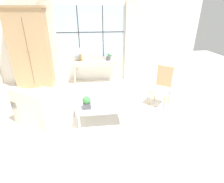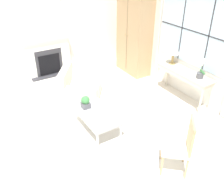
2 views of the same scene
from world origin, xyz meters
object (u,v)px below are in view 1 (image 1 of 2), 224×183
(console_table, at_px, (96,63))
(side_chair_wooden, at_px, (162,84))
(armoire, at_px, (31,49))
(potted_orchid, at_px, (108,55))
(table_lamp, at_px, (80,51))
(potted_plant_small, at_px, (87,102))
(coffee_table, at_px, (101,107))
(pillar_candle, at_px, (107,100))
(armchair_upholstered, at_px, (43,109))

(console_table, bearing_deg, side_chair_wooden, -45.88)
(armoire, xyz_separation_m, side_chair_wooden, (3.56, -1.63, -0.64))
(console_table, xyz_separation_m, potted_orchid, (0.42, 0.02, 0.26))
(table_lamp, xyz_separation_m, potted_orchid, (0.90, -0.04, -0.15))
(potted_plant_small, bearing_deg, table_lamp, 94.56)
(table_lamp, distance_m, coffee_table, 2.55)
(console_table, height_order, pillar_candle, console_table)
(armchair_upholstered, xyz_separation_m, pillar_candle, (1.39, -0.14, 0.20))
(console_table, bearing_deg, potted_orchid, 3.25)
(table_lamp, height_order, potted_plant_small, table_lamp)
(armoire, xyz_separation_m, pillar_candle, (2.08, -2.22, -0.72))
(armoire, bearing_deg, console_table, 1.46)
(side_chair_wooden, bearing_deg, table_lamp, 140.52)
(armoire, distance_m, console_table, 2.01)
(armoire, height_order, console_table, armoire)
(armchair_upholstered, height_order, potted_plant_small, armchair_upholstered)
(armchair_upholstered, relative_size, coffee_table, 1.23)
(console_table, relative_size, table_lamp, 3.48)
(table_lamp, distance_m, pillar_candle, 2.48)
(armoire, bearing_deg, coffee_table, -49.58)
(side_chair_wooden, height_order, coffee_table, side_chair_wooden)
(pillar_candle, bearing_deg, armchair_upholstered, 174.40)
(potted_plant_small, bearing_deg, potted_orchid, 73.96)
(table_lamp, height_order, pillar_candle, table_lamp)
(coffee_table, bearing_deg, console_table, 90.41)
(armchair_upholstered, xyz_separation_m, side_chair_wooden, (2.88, 0.45, 0.28))
(pillar_candle, bearing_deg, console_table, 93.63)
(potted_plant_small, bearing_deg, side_chair_wooden, 21.46)
(potted_orchid, distance_m, potted_plant_small, 2.58)
(armoire, relative_size, pillar_candle, 16.20)
(table_lamp, relative_size, pillar_candle, 2.91)
(armoire, height_order, potted_orchid, armoire)
(armoire, relative_size, console_table, 1.60)
(console_table, distance_m, pillar_candle, 2.28)
(armoire, height_order, potted_plant_small, armoire)
(potted_plant_small, bearing_deg, armchair_upholstered, 162.78)
(potted_orchid, distance_m, side_chair_wooden, 2.12)
(coffee_table, height_order, potted_plant_small, potted_plant_small)
(side_chair_wooden, relative_size, coffee_table, 0.94)
(armoire, relative_size, armchair_upholstered, 1.83)
(potted_orchid, bearing_deg, coffee_table, -99.72)
(coffee_table, bearing_deg, potted_orchid, 80.28)
(potted_orchid, bearing_deg, armchair_upholstered, -127.78)
(side_chair_wooden, relative_size, potted_plant_small, 3.68)
(potted_orchid, bearing_deg, table_lamp, 177.70)
(table_lamp, distance_m, side_chair_wooden, 2.78)
(armoire, height_order, pillar_candle, armoire)
(side_chair_wooden, height_order, pillar_candle, side_chair_wooden)
(armchair_upholstered, relative_size, potted_plant_small, 4.82)
(armoire, relative_size, potted_orchid, 5.10)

